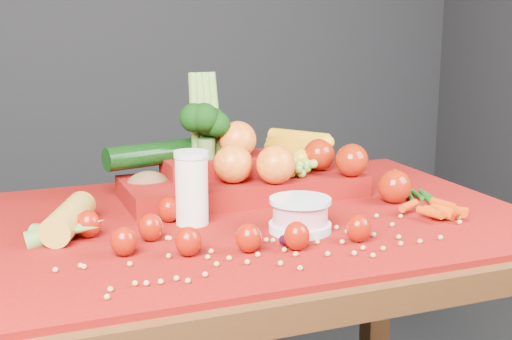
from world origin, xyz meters
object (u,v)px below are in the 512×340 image
object	(u,v)px
milk_glass	(192,185)
yogurt_bowl	(300,214)
table	(260,265)
produce_mound	(249,168)

from	to	relation	value
milk_glass	yogurt_bowl	size ratio (longest dim) A/B	1.22
yogurt_bowl	table	bearing A→B (deg)	103.50
milk_glass	yogurt_bowl	world-z (taller)	milk_glass
table	yogurt_bowl	bearing A→B (deg)	-76.50
produce_mound	table	bearing A→B (deg)	-103.23
milk_glass	produce_mound	bearing A→B (deg)	42.32
produce_mound	yogurt_bowl	bearing A→B (deg)	-91.28
produce_mound	milk_glass	bearing A→B (deg)	-137.68
yogurt_bowl	produce_mound	distance (m)	0.28
yogurt_bowl	produce_mound	world-z (taller)	produce_mound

